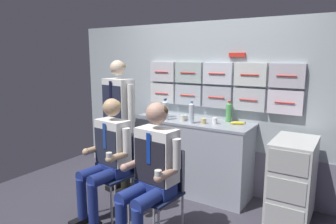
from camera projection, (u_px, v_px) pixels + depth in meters
galley_bulkhead at (209, 107)px, 3.92m from camera, size 4.20×0.14×2.15m
galley_counter at (190, 156)px, 3.85m from camera, size 1.55×0.53×0.93m
service_trolley at (292, 179)px, 3.06m from camera, size 0.40×0.65×0.90m
folding_chair_left at (119, 165)px, 3.34m from camera, size 0.45×0.45×0.85m
crew_member_left at (107, 153)px, 3.18m from camera, size 0.50×0.65×1.28m
folding_chair_right at (162, 183)px, 2.87m from camera, size 0.44×0.44×0.85m
crew_member_right at (151, 167)px, 2.71m from camera, size 0.52×0.66×1.31m
crew_member_standing at (119, 115)px, 3.76m from camera, size 0.53×0.31×1.67m
water_bottle_blue_cap at (192, 113)px, 3.58m from camera, size 0.07×0.07×0.27m
water_bottle_tall at (166, 108)px, 3.95m from camera, size 0.07×0.07×0.25m
sparkling_bottle_green at (165, 110)px, 3.78m from camera, size 0.07×0.07×0.26m
water_bottle_clear at (229, 112)px, 3.66m from camera, size 0.07×0.07×0.26m
coffee_cup_spare at (185, 117)px, 3.78m from camera, size 0.06×0.06×0.06m
espresso_cup_small at (203, 121)px, 3.58m from camera, size 0.07×0.07×0.06m
paper_cup_tan at (215, 121)px, 3.57m from camera, size 0.06×0.06×0.07m
paper_cup_blue at (183, 118)px, 3.71m from camera, size 0.06×0.06×0.08m
snack_banana at (238, 123)px, 3.52m from camera, size 0.17×0.10×0.04m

